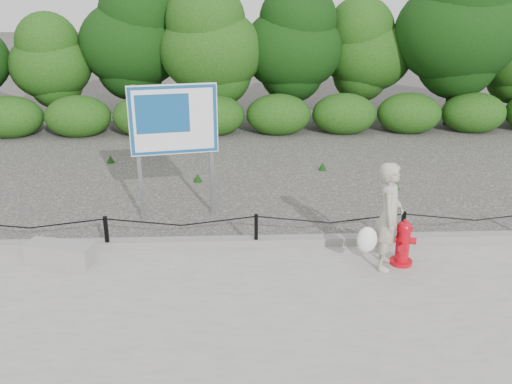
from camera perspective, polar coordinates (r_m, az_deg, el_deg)
The scene contains 9 objects.
ground at distance 9.31m, azimuth 0.01°, elevation -6.19°, with size 90.00×90.00×0.00m, color #2D2B28.
sidewalk at distance 7.57m, azimuth 0.65°, elevation -12.89°, with size 14.00×4.00×0.08m, color gray.
curb at distance 9.29m, azimuth 0.00°, elevation -5.23°, with size 14.00×0.22×0.14m, color slate.
chain_barrier at distance 9.11m, azimuth 0.01°, elevation -3.64°, with size 10.06×0.06×0.60m.
treeline at distance 17.30m, azimuth 1.95°, elevation 15.58°, with size 20.08×3.91×5.20m.
fire_hydrant at distance 8.88m, azimuth 15.20°, elevation -5.22°, with size 0.45×0.45×0.76m.
pedestrian at distance 8.53m, azimuth 13.68°, elevation -2.66°, with size 0.81×0.73×1.72m.
concrete_block at distance 9.24m, azimuth -19.93°, elevation -6.08°, with size 1.06×0.37×0.34m, color gray.
advertising_sign at distance 10.12m, azimuth -8.67°, elevation 6.89°, with size 1.60×0.39×2.59m.
Camera 1 is at (-0.34, -8.26, 4.28)m, focal length 38.00 mm.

